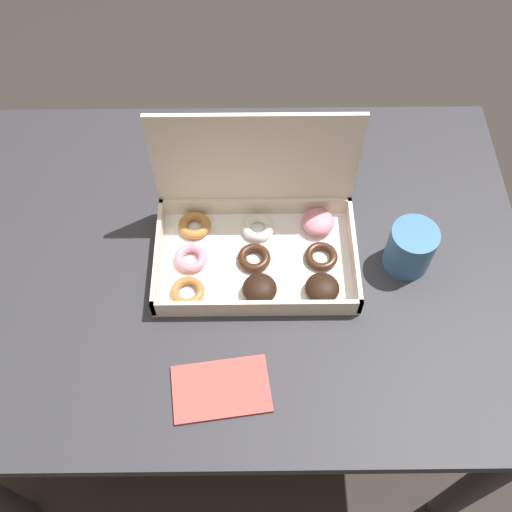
# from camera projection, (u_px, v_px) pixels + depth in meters

# --- Properties ---
(ground_plane) EXTENTS (8.00, 8.00, 0.00)m
(ground_plane) POSITION_uv_depth(u_px,v_px,m) (235.00, 384.00, 1.76)
(ground_plane) COLOR #2D2826
(dining_table) EXTENTS (1.17, 0.80, 0.71)m
(dining_table) POSITION_uv_depth(u_px,v_px,m) (226.00, 282.00, 1.24)
(dining_table) COLOR #2D2D33
(dining_table) RESTS_ON ground_plane
(donut_box) EXTENTS (0.38, 0.24, 0.27)m
(donut_box) POSITION_uv_depth(u_px,v_px,m) (259.00, 232.00, 1.12)
(donut_box) COLOR white
(donut_box) RESTS_ON dining_table
(coffee_mug) EXTENTS (0.09, 0.09, 0.10)m
(coffee_mug) POSITION_uv_depth(u_px,v_px,m) (411.00, 247.00, 1.11)
(coffee_mug) COLOR teal
(coffee_mug) RESTS_ON dining_table
(paper_napkin) EXTENTS (0.18, 0.12, 0.01)m
(paper_napkin) POSITION_uv_depth(u_px,v_px,m) (220.00, 389.00, 1.01)
(paper_napkin) COLOR #CC4C47
(paper_napkin) RESTS_ON dining_table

